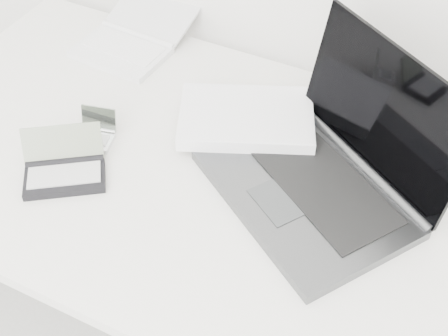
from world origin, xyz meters
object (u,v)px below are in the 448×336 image
at_px(desk, 246,196).
at_px(laptop_large, 302,153).
at_px(palmtop_charcoal, 64,170).
at_px(netbook_open_white, 130,41).

relative_size(desk, laptop_large, 2.53).
relative_size(desk, palmtop_charcoal, 7.80).
distance_m(desk, palmtop_charcoal, 0.37).
bearing_deg(palmtop_charcoal, desk, -10.61).
distance_m(netbook_open_white, palmtop_charcoal, 0.46).
bearing_deg(laptop_large, desk, -103.05).
distance_m(laptop_large, palmtop_charcoal, 0.48).
relative_size(laptop_large, palmtop_charcoal, 3.08).
xyz_separation_m(desk, palmtop_charcoal, (-0.34, -0.15, 0.06)).
height_order(desk, palmtop_charcoal, palmtop_charcoal).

